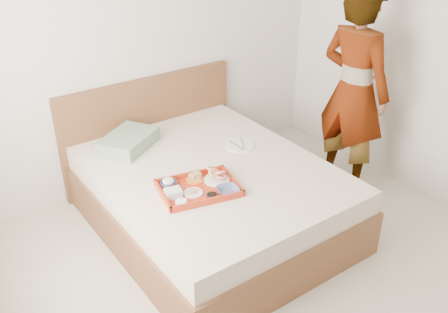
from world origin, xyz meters
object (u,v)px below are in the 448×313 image
bed (211,197)px  person (354,91)px  tray (199,188)px  dinner_plate (240,146)px

bed → person: bearing=-6.9°
bed → tray: (-0.25, -0.22, 0.29)m
dinner_plate → person: size_ratio=0.13×
bed → dinner_plate: bearing=21.0°
tray → bed: bearing=54.2°
tray → dinner_plate: tray is taller
dinner_plate → person: bearing=-17.9°
dinner_plate → tray: bearing=-149.9°
bed → person: size_ratio=1.13×
tray → dinner_plate: size_ratio=2.25×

